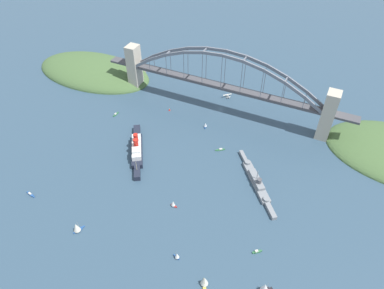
% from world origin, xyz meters
% --- Properties ---
extents(ground_plane, '(1400.00, 1400.00, 0.00)m').
position_xyz_m(ground_plane, '(0.00, 0.00, 0.00)').
color(ground_plane, '#334C60').
extents(harbor_arch_bridge, '(291.95, 15.59, 73.01)m').
position_xyz_m(harbor_arch_bridge, '(-0.00, -0.00, 31.08)').
color(harbor_arch_bridge, '#BCB29E').
rests_on(harbor_arch_bridge, ground).
extents(headland_east_shore, '(164.69, 90.83, 28.97)m').
position_xyz_m(headland_east_shore, '(184.21, -5.99, 0.00)').
color(headland_east_shore, '#476638').
rests_on(headland_east_shore, ground).
extents(ocean_liner, '(46.66, 69.18, 19.11)m').
position_xyz_m(ocean_liner, '(48.88, 105.59, 5.21)').
color(ocean_liner, '#1E2333').
rests_on(ocean_liner, ground).
extents(naval_cruiser, '(56.26, 68.76, 16.49)m').
position_xyz_m(naval_cruiser, '(-73.21, 94.80, 2.76)').
color(naval_cruiser, gray).
rests_on(naval_cruiser, ground).
extents(seaplane_taxiing_near_bridge, '(9.54, 9.49, 5.14)m').
position_xyz_m(seaplane_taxiing_near_bridge, '(1.42, -25.91, 2.26)').
color(seaplane_taxiing_near_bridge, '#B7B7B2').
rests_on(seaplane_taxiing_near_bridge, ground).
extents(small_boat_0, '(6.88, 6.10, 2.44)m').
position_xyz_m(small_boat_0, '(-94.98, 162.55, 0.87)').
color(small_boat_0, '#2D6B3D').
rests_on(small_boat_0, ground).
extents(small_boat_1, '(4.06, 6.08, 6.13)m').
position_xyz_m(small_boat_1, '(2.81, 38.59, 2.92)').
color(small_boat_1, '#234C8C').
rests_on(small_boat_1, ground).
extents(small_boat_2, '(6.10, 4.33, 7.04)m').
position_xyz_m(small_boat_2, '(-41.25, 193.32, 3.34)').
color(small_boat_2, '#234C8C').
rests_on(small_boat_2, ground).
extents(small_boat_3, '(7.24, 10.07, 10.58)m').
position_xyz_m(small_boat_3, '(43.17, 206.23, 4.90)').
color(small_boat_3, '#234C8C').
rests_on(small_boat_3, ground).
extents(small_boat_4, '(6.50, 3.92, 6.65)m').
position_xyz_m(small_boat_4, '(-15.60, 150.30, 3.09)').
color(small_boat_4, '#B2231E').
rests_on(small_boat_4, ground).
extents(small_boat_5, '(9.55, 9.55, 11.84)m').
position_xyz_m(small_boat_5, '(-108.76, 190.23, 5.42)').
color(small_boat_5, black).
rests_on(small_boat_5, ground).
extents(small_boat_6, '(9.01, 7.04, 2.05)m').
position_xyz_m(small_boat_6, '(-26.03, 66.41, 0.73)').
color(small_boat_6, '#2D6B3D').
rests_on(small_boat_6, ground).
extents(small_boat_7, '(7.50, 9.74, 10.93)m').
position_xyz_m(small_boat_7, '(-68.56, 203.62, 5.12)').
color(small_boat_7, gold).
rests_on(small_boat_7, ground).
extents(small_boat_8, '(2.11, 9.46, 2.28)m').
position_xyz_m(small_boat_8, '(104.91, 62.10, 0.81)').
color(small_boat_8, '#2D6B3D').
rests_on(small_boat_8, ground).
extents(small_boat_9, '(10.31, 3.04, 2.07)m').
position_xyz_m(small_boat_9, '(105.87, 193.95, 0.77)').
color(small_boat_9, '#234C8C').
rests_on(small_boat_9, ground).
extents(channel_marker_buoy, '(2.20, 2.20, 2.75)m').
position_xyz_m(channel_marker_buoy, '(53.10, 28.09, 1.12)').
color(channel_marker_buoy, red).
rests_on(channel_marker_buoy, ground).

